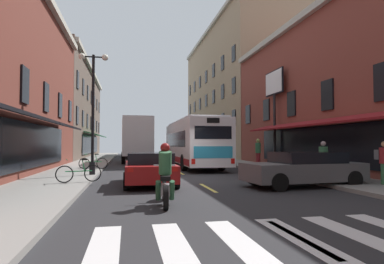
# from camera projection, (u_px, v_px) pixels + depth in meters

# --- Properties ---
(ground_plane) EXTENTS (34.80, 80.00, 0.10)m
(ground_plane) POSITION_uv_depth(u_px,v_px,m) (190.00, 179.00, 15.46)
(ground_plane) COLOR #28282B
(lane_centre_dashes) EXTENTS (0.14, 73.90, 0.01)m
(lane_centre_dashes) POSITION_uv_depth(u_px,v_px,m) (191.00, 179.00, 15.22)
(lane_centre_dashes) COLOR #DBCC4C
(lane_centre_dashes) RESTS_ON ground
(crosswalk_near) EXTENTS (7.10, 2.80, 0.01)m
(crosswalk_near) POSITION_uv_depth(u_px,v_px,m) (299.00, 237.00, 5.67)
(crosswalk_near) COLOR silver
(crosswalk_near) RESTS_ON ground
(sidewalk_left) EXTENTS (3.00, 80.00, 0.14)m
(sidewalk_left) POSITION_uv_depth(u_px,v_px,m) (59.00, 179.00, 14.31)
(sidewalk_left) COLOR gray
(sidewalk_left) RESTS_ON ground
(sidewalk_right) EXTENTS (3.00, 80.00, 0.14)m
(sidewalk_right) POSITION_uv_depth(u_px,v_px,m) (303.00, 174.00, 16.62)
(sidewalk_right) COLOR gray
(sidewalk_right) RESTS_ON ground
(billboard_sign) EXTENTS (0.40, 2.60, 6.60)m
(billboard_sign) POSITION_uv_depth(u_px,v_px,m) (274.00, 94.00, 22.52)
(billboard_sign) COLOR black
(billboard_sign) RESTS_ON sidewalk_right
(transit_bus) EXTENTS (2.71, 11.29, 3.26)m
(transit_bus) POSITION_uv_depth(u_px,v_px,m) (193.00, 143.00, 23.01)
(transit_bus) COLOR white
(transit_bus) RESTS_ON ground
(box_truck) EXTENTS (2.60, 7.58, 3.80)m
(box_truck) POSITION_uv_depth(u_px,v_px,m) (136.00, 140.00, 28.09)
(box_truck) COLOR #B21E19
(box_truck) RESTS_ON ground
(sedan_near) EXTENTS (4.69, 2.30, 1.32)m
(sedan_near) POSITION_uv_depth(u_px,v_px,m) (304.00, 169.00, 12.39)
(sedan_near) COLOR #515154
(sedan_near) RESTS_ON ground
(sedan_mid) EXTENTS (2.01, 4.29, 1.28)m
(sedan_mid) POSITION_uv_depth(u_px,v_px,m) (149.00, 168.00, 12.99)
(sedan_mid) COLOR maroon
(sedan_mid) RESTS_ON ground
(sedan_far) EXTENTS (2.03, 4.29, 1.42)m
(sedan_far) POSITION_uv_depth(u_px,v_px,m) (133.00, 151.00, 39.81)
(sedan_far) COLOR black
(sedan_far) RESTS_ON ground
(motorcycle_rider) EXTENTS (0.63, 2.07, 1.66)m
(motorcycle_rider) POSITION_uv_depth(u_px,v_px,m) (165.00, 178.00, 8.72)
(motorcycle_rider) COLOR black
(motorcycle_rider) RESTS_ON ground
(bicycle_near) EXTENTS (1.67, 0.57, 0.91)m
(bicycle_near) POSITION_uv_depth(u_px,v_px,m) (79.00, 173.00, 12.65)
(bicycle_near) COLOR black
(bicycle_near) RESTS_ON sidewalk_left
(bicycle_mid) EXTENTS (1.70, 0.48, 0.91)m
(bicycle_mid) POSITION_uv_depth(u_px,v_px,m) (93.00, 163.00, 19.29)
(bicycle_mid) COLOR black
(bicycle_mid) RESTS_ON sidewalk_left
(pedestrian_near) EXTENTS (0.45, 0.52, 1.59)m
(pedestrian_near) POSITION_uv_depth(u_px,v_px,m) (384.00, 162.00, 11.97)
(pedestrian_near) COLOR #33663F
(pedestrian_near) RESTS_ON sidewalk_right
(pedestrian_mid) EXTENTS (0.36, 0.36, 1.61)m
(pedestrian_mid) POSITION_uv_depth(u_px,v_px,m) (324.00, 160.00, 13.53)
(pedestrian_mid) COLOR black
(pedestrian_mid) RESTS_ON sidewalk_right
(pedestrian_far) EXTENTS (0.36, 0.36, 1.83)m
(pedestrian_far) POSITION_uv_depth(u_px,v_px,m) (258.00, 152.00, 21.51)
(pedestrian_far) COLOR maroon
(pedestrian_far) RESTS_ON sidewalk_right
(street_lamp_twin) EXTENTS (1.42, 0.32, 5.95)m
(street_lamp_twin) POSITION_uv_depth(u_px,v_px,m) (93.00, 108.00, 15.92)
(street_lamp_twin) COLOR black
(street_lamp_twin) RESTS_ON sidewalk_left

